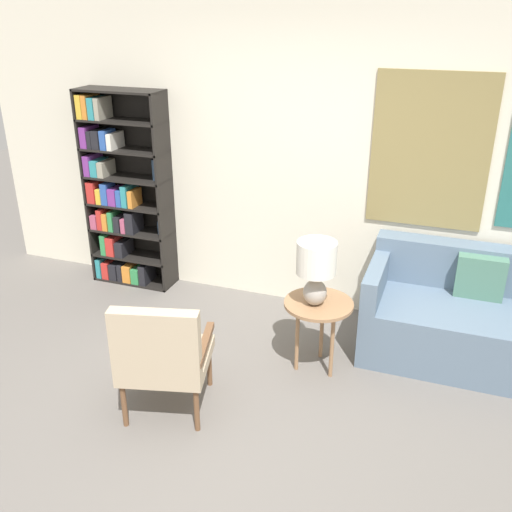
{
  "coord_description": "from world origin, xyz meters",
  "views": [
    {
      "loc": [
        1.19,
        -2.6,
        2.56
      ],
      "look_at": [
        -0.09,
        0.92,
        0.9
      ],
      "focal_mm": 40.0,
      "sensor_mm": 36.0,
      "label": 1
    }
  ],
  "objects": [
    {
      "name": "side_table",
      "position": [
        0.37,
        1.0,
        0.5
      ],
      "size": [
        0.51,
        0.51,
        0.56
      ],
      "color": "#99704C",
      "rests_on": "ground_plane"
    },
    {
      "name": "bookshelf",
      "position": [
        -1.8,
        1.84,
        0.87
      ],
      "size": [
        0.81,
        0.3,
        1.87
      ],
      "color": "black",
      "rests_on": "ground_plane"
    },
    {
      "name": "armchair",
      "position": [
        -0.44,
        0.12,
        0.49
      ],
      "size": [
        0.68,
        0.69,
        0.87
      ],
      "color": "brown",
      "rests_on": "ground_plane"
    },
    {
      "name": "couch",
      "position": [
        1.47,
        1.57,
        0.32
      ],
      "size": [
        1.64,
        0.85,
        0.83
      ],
      "color": "slate",
      "rests_on": "ground_plane"
    },
    {
      "name": "wall_back",
      "position": [
        0.04,
        2.03,
        1.35
      ],
      "size": [
        6.4,
        0.08,
        2.7
      ],
      "color": "silver",
      "rests_on": "ground_plane"
    },
    {
      "name": "ground_plane",
      "position": [
        0.0,
        0.0,
        0.0
      ],
      "size": [
        14.0,
        14.0,
        0.0
      ],
      "primitive_type": "plane",
      "color": "#66605B"
    },
    {
      "name": "table_lamp",
      "position": [
        0.35,
        0.96,
        0.87
      ],
      "size": [
        0.28,
        0.28,
        0.49
      ],
      "color": "#A59E93",
      "rests_on": "side_table"
    }
  ]
}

